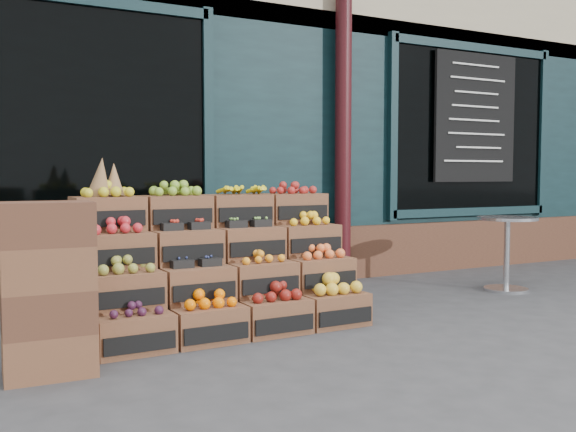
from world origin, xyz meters
name	(u,v)px	position (x,y,z in m)	size (l,w,h in m)	color
ground	(355,333)	(0.00, 0.00, 0.00)	(60.00, 60.00, 0.00)	#3A3A3C
shop_facade	(157,90)	(0.00, 5.11, 2.40)	(12.00, 6.24, 4.80)	black
crate_display	(218,274)	(-0.82, 0.71, 0.41)	(2.13, 1.07, 1.32)	brown
spare_crates	(48,289)	(-2.17, 0.00, 0.52)	(0.53, 0.38, 1.03)	brown
bistro_table	(507,245)	(2.35, 0.74, 0.47)	(0.60, 0.60, 0.76)	#ADB1B4
shopkeeper	(72,188)	(-1.55, 2.95, 1.06)	(0.77, 0.51, 2.11)	#1C6424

